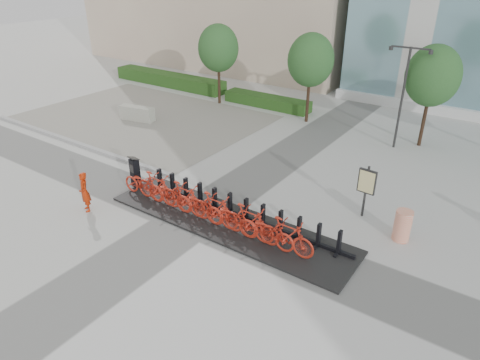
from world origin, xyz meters
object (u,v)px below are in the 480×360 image
Objects in this scene: worker_red at (85,192)px; jersey_barrier at (137,113)px; kiosk at (135,172)px; construction_barrel at (402,226)px; map_sign at (367,184)px; bike_0 at (143,184)px.

jersey_barrier is (-6.25, 8.40, -0.37)m from worker_red.
construction_barrel is (10.24, 2.52, -0.17)m from kiosk.
jersey_barrier is (-16.64, 3.52, -0.13)m from construction_barrel.
construction_barrel is at bearing -19.47° from map_sign.
worker_red is at bearing -64.74° from jersey_barrier.
kiosk is 0.66× the size of map_sign.
map_sign reaches higher than jersey_barrier.
construction_barrel is at bearing 22.81° from kiosk.
bike_0 is 8.55m from map_sign.
bike_0 is at bearing -149.49° from map_sign.
bike_0 is 9.76m from construction_barrel.
worker_red is (-1.08, -1.94, 0.16)m from bike_0.
construction_barrel is (9.31, 2.95, -0.07)m from bike_0.
kiosk is 8.80m from jersey_barrier.
worker_red reaches higher than kiosk.
jersey_barrier is 15.30m from map_sign.
bike_0 is 1.03m from kiosk.
map_sign is (7.68, 3.68, 0.73)m from bike_0.
construction_barrel reaches higher than jersey_barrier.
map_sign reaches higher than bike_0.
bike_0 is 2.23m from worker_red.
jersey_barrier is (-7.33, 6.46, -0.20)m from bike_0.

